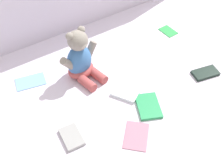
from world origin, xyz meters
name	(u,v)px	position (x,y,z in m)	size (l,w,h in m)	color
ground_plane	(103,84)	(0.00, 0.00, 0.00)	(3.20, 3.20, 0.00)	silver
teddy_bear	(80,59)	(-0.05, 0.11, 0.09)	(0.21, 0.20, 0.26)	#3F72B2
book_case_0	(30,81)	(-0.28, 0.20, 0.00)	(0.08, 0.14, 0.01)	#7DB0E2
book_case_1	(136,136)	(-0.04, -0.31, 0.00)	(0.09, 0.13, 0.01)	#B26F87
book_case_2	(126,92)	(0.06, -0.10, 0.01)	(0.09, 0.12, 0.02)	white
book_case_3	(168,31)	(0.52, 0.14, 0.00)	(0.07, 0.10, 0.01)	green
book_case_4	(72,137)	(-0.26, -0.18, 0.01)	(0.07, 0.11, 0.02)	#9B9C9C
book_case_5	(205,73)	(0.45, -0.21, 0.01)	(0.07, 0.12, 0.02)	black
book_case_6	(148,106)	(0.09, -0.22, 0.01)	(0.10, 0.14, 0.01)	#299A58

